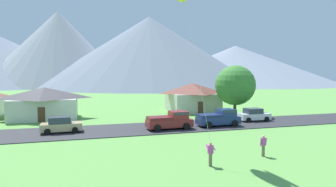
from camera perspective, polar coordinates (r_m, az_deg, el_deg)
The scene contains 12 objects.
road_strip at distance 32.66m, azimuth -3.50°, elevation -7.10°, with size 160.00×7.29×0.08m, color #2D2D33.
mountain_central_ridge at distance 181.19m, azimuth 13.65°, elevation 5.69°, with size 120.58×120.58×24.19m, color gray.
mountain_west_ridge at distance 147.78m, azimuth -3.86°, elevation 8.57°, with size 113.46×113.46×36.35m, color slate.
mountain_far_west_ridge at distance 159.82m, azimuth -21.55°, elevation 8.54°, with size 75.69×75.69×39.60m, color #8E939E.
house_leftmost at distance 42.89m, azimuth -24.03°, elevation -1.71°, with size 9.35×6.48×4.47m.
house_right_center at distance 47.27m, azimuth 5.07°, elevation -0.68°, with size 8.40×7.49×4.80m.
tree_center at distance 43.27m, azimuth 13.63°, elevation 1.65°, with size 6.06×6.06×7.68m.
parked_car_white_west_end at distance 39.02m, azimuth 17.19°, elevation -4.22°, with size 4.24×2.15×1.68m.
parked_car_tan_mid_east at distance 32.10m, azimuth -21.09°, elevation -6.06°, with size 4.27×2.21×1.68m.
pickup_truck_navy_west_side at distance 34.26m, azimuth 10.45°, elevation -4.91°, with size 5.23×2.39×1.99m.
pickup_truck_maroon_east_side at distance 31.82m, azimuth 0.51°, elevation -5.52°, with size 5.29×2.51×1.99m.
watcher_person at distance 22.85m, azimuth 19.00°, elevation -10.00°, with size 0.56×0.24×1.68m.
Camera 1 is at (-7.02, -4.19, 6.31)m, focal length 29.67 mm.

